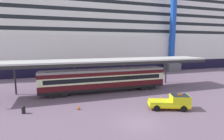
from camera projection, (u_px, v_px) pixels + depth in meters
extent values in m
plane|color=#67536A|center=(138.00, 123.00, 19.24)|extent=(400.00, 400.00, 0.00)
cube|color=black|center=(102.00, 63.00, 63.70)|extent=(134.27, 27.08, 3.23)
cube|color=silver|center=(102.00, 48.00, 62.90)|extent=(134.27, 27.08, 7.54)
cube|color=silver|center=(102.00, 33.00, 62.15)|extent=(123.53, 24.91, 2.71)
cube|color=black|center=(113.00, 30.00, 50.44)|extent=(118.16, 0.12, 0.98)
cube|color=silver|center=(102.00, 25.00, 61.74)|extent=(118.59, 23.92, 2.71)
cube|color=black|center=(112.00, 21.00, 50.51)|extent=(113.43, 0.12, 0.98)
cube|color=silver|center=(102.00, 17.00, 61.34)|extent=(113.65, 22.92, 2.71)
cube|color=black|center=(112.00, 11.00, 50.58)|extent=(108.70, 0.12, 0.98)
cube|color=silver|center=(102.00, 9.00, 60.94)|extent=(108.70, 21.92, 2.71)
cube|color=black|center=(111.00, 2.00, 50.65)|extent=(103.98, 0.12, 0.98)
cube|color=silver|center=(102.00, 1.00, 60.54)|extent=(103.76, 20.93, 2.71)
cube|color=silver|center=(104.00, 60.00, 31.17)|extent=(39.12, 5.93, 0.25)
cube|color=#272727|center=(108.00, 64.00, 28.52)|extent=(39.12, 0.20, 0.50)
cylinder|color=#272727|center=(15.00, 79.00, 29.56)|extent=(0.28, 0.28, 5.48)
cylinder|color=#272727|center=(74.00, 75.00, 32.53)|extent=(0.28, 0.28, 5.48)
cylinder|color=#272727|center=(124.00, 73.00, 35.49)|extent=(0.28, 0.28, 5.48)
cylinder|color=#272727|center=(166.00, 70.00, 38.45)|extent=(0.28, 0.28, 5.48)
cube|color=black|center=(105.00, 87.00, 31.40)|extent=(21.98, 2.80, 0.40)
cube|color=#470F14|center=(105.00, 84.00, 31.30)|extent=(21.98, 2.80, 0.90)
cube|color=beige|center=(105.00, 78.00, 31.15)|extent=(21.98, 2.80, 1.20)
cube|color=black|center=(107.00, 79.00, 29.85)|extent=(20.23, 0.08, 0.72)
cube|color=#470F14|center=(105.00, 73.00, 31.02)|extent=(21.98, 2.80, 0.60)
cube|color=#989898|center=(105.00, 70.00, 30.94)|extent=(21.98, 2.69, 0.36)
cube|color=black|center=(58.00, 93.00, 29.06)|extent=(3.20, 2.35, 0.50)
cylinder|color=black|center=(52.00, 96.00, 27.69)|extent=(0.84, 0.12, 0.84)
cylinder|color=black|center=(64.00, 95.00, 28.23)|extent=(0.84, 0.12, 0.84)
cube|color=black|center=(145.00, 86.00, 33.85)|extent=(3.20, 2.35, 0.50)
cylinder|color=black|center=(143.00, 88.00, 32.48)|extent=(0.84, 0.12, 0.84)
cylinder|color=black|center=(152.00, 87.00, 33.02)|extent=(0.84, 0.12, 0.84)
cube|color=yellow|center=(168.00, 105.00, 23.27)|extent=(5.57, 3.74, 0.36)
cube|color=#F2B20C|center=(168.00, 106.00, 23.29)|extent=(5.58, 3.76, 0.12)
cube|color=yellow|center=(180.00, 99.00, 23.08)|extent=(2.83, 2.62, 1.10)
cube|color=#19232D|center=(180.00, 97.00, 23.03)|extent=(2.60, 2.47, 0.44)
cube|color=orange|center=(180.00, 95.00, 22.98)|extent=(0.59, 0.39, 0.16)
cube|color=yellow|center=(160.00, 102.00, 23.28)|extent=(3.41, 2.84, 0.36)
cylinder|color=black|center=(179.00, 104.00, 24.19)|extent=(0.84, 0.52, 0.80)
cylinder|color=black|center=(184.00, 109.00, 22.21)|extent=(0.84, 0.52, 0.80)
cylinder|color=black|center=(154.00, 103.00, 24.38)|extent=(0.84, 0.52, 0.80)
cylinder|color=black|center=(157.00, 108.00, 22.40)|extent=(0.84, 0.52, 0.80)
cube|color=black|center=(161.00, 99.00, 27.19)|extent=(0.36, 0.36, 0.04)
cone|color=#EA590F|center=(161.00, 97.00, 27.14)|extent=(0.30, 0.30, 0.60)
cylinder|color=white|center=(161.00, 97.00, 27.14)|extent=(0.17, 0.17, 0.08)
cube|color=black|center=(79.00, 109.00, 23.15)|extent=(0.36, 0.36, 0.04)
cone|color=#EA590F|center=(79.00, 106.00, 23.10)|extent=(0.30, 0.30, 0.72)
cylinder|color=white|center=(79.00, 106.00, 23.09)|extent=(0.17, 0.17, 0.10)
cube|color=#595960|center=(171.00, 67.00, 55.95)|extent=(4.40, 4.40, 2.40)
cube|color=blue|center=(173.00, 14.00, 53.58)|extent=(1.30, 1.30, 29.67)
cylinder|color=black|center=(24.00, 111.00, 21.76)|extent=(0.44, 0.44, 0.70)
sphere|color=black|center=(23.00, 108.00, 21.71)|extent=(0.48, 0.48, 0.48)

